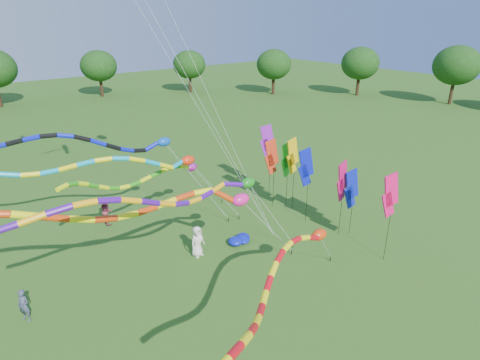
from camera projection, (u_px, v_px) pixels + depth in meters
ground at (293, 290)px, 19.49m from camera, size 160.00×160.00×0.00m
tree_ring at (255, 167)px, 19.94m from camera, size 117.51×120.38×9.60m
tube_kite_red at (289, 267)px, 14.70m from camera, size 11.70×5.99×5.80m
tube_kite_orange at (138, 207)px, 16.83m from camera, size 15.90×2.72×7.01m
tube_kite_purple at (170, 198)px, 15.90m from camera, size 14.63×1.46×7.37m
tube_kite_blue at (91, 144)px, 19.79m from camera, size 13.59×2.83×7.91m
tube_kite_cyan at (110, 165)px, 19.99m from camera, size 14.59×1.88×7.44m
tube_kite_green at (152, 175)px, 22.20m from camera, size 11.25×3.49×5.98m
banner_pole_blue_a at (306, 168)px, 24.38m from camera, size 1.15×0.32×5.04m
banner_pole_green at (286, 160)px, 26.79m from camera, size 1.16×0.30×4.67m
banner_pole_orange at (292, 156)px, 26.11m from camera, size 1.16×0.15×5.11m
banner_pole_blue_b at (351, 189)px, 23.33m from camera, size 1.16×0.24×4.24m
banner_pole_red at (271, 157)px, 26.45m from camera, size 1.16×0.21×4.95m
banner_pole_magenta_b at (342, 181)px, 22.94m from camera, size 1.16×0.26×4.81m
banner_pole_magenta_a at (390, 196)px, 20.37m from camera, size 1.15×0.34×5.14m
banner_pole_violet at (267, 142)px, 28.22m from camera, size 1.10×0.52×5.37m
blue_nylon_heap at (236, 240)px, 23.36m from camera, size 1.54×1.51×0.50m
person_a at (197, 241)px, 21.92m from camera, size 0.97×0.72×1.80m
person_b at (24, 306)px, 17.27m from camera, size 0.62×0.68×1.55m
person_c at (107, 211)px, 25.36m from camera, size 0.74×0.92×1.79m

